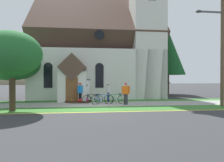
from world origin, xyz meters
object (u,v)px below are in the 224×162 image
at_px(bicycle_silver, 93,99).
at_px(church_sign, 78,87).
at_px(roadside_conifer, 168,52).
at_px(bicycle_blue, 102,99).
at_px(utility_pole, 221,36).
at_px(yard_deciduous_tree, 11,64).
at_px(cyclist_in_red_jersey, 108,91).
at_px(verge_sapling, 12,54).
at_px(cyclist_in_green_jersey, 126,92).
at_px(cyclist_in_orange_jersey, 80,91).
at_px(bicycle_orange, 116,99).

bearing_deg(bicycle_silver, church_sign, 128.27).
height_order(bicycle_silver, roadside_conifer, roadside_conifer).
height_order(bicycle_blue, utility_pole, utility_pole).
bearing_deg(bicycle_silver, yard_deciduous_tree, 163.83).
bearing_deg(cyclist_in_red_jersey, utility_pole, -24.10).
bearing_deg(verge_sapling, utility_pole, 1.42).
xyz_separation_m(bicycle_blue, cyclist_in_green_jersey, (1.77, -0.48, 0.58)).
bearing_deg(cyclist_in_orange_jersey, yard_deciduous_tree, 165.49).
height_order(cyclist_in_red_jersey, utility_pole, utility_pole).
relative_size(bicycle_blue, cyclist_in_green_jersey, 1.07).
height_order(bicycle_silver, cyclist_in_red_jersey, cyclist_in_red_jersey).
relative_size(cyclist_in_red_jersey, verge_sapling, 0.34).
relative_size(cyclist_in_green_jersey, yard_deciduous_tree, 0.34).
bearing_deg(utility_pole, cyclist_in_red_jersey, 155.90).
bearing_deg(cyclist_in_green_jersey, cyclist_in_orange_jersey, 155.18).
bearing_deg(cyclist_in_red_jersey, cyclist_in_green_jersey, -58.13).
xyz_separation_m(utility_pole, verge_sapling, (-13.98, -0.35, -1.54)).
xyz_separation_m(bicycle_orange, bicycle_silver, (-1.79, 0.59, -0.02)).
height_order(church_sign, bicycle_silver, church_sign).
relative_size(yard_deciduous_tree, verge_sapling, 1.01).
xyz_separation_m(church_sign, utility_pole, (10.28, -4.29, 3.76)).
bearing_deg(yard_deciduous_tree, cyclist_in_red_jersey, -8.98).
height_order(bicycle_silver, verge_sapling, verge_sapling).
bearing_deg(cyclist_in_red_jersey, bicycle_silver, -151.58).
relative_size(cyclist_in_red_jersey, cyclist_in_green_jersey, 1.00).
height_order(church_sign, cyclist_in_red_jersey, church_sign).
height_order(church_sign, utility_pole, utility_pole).
bearing_deg(cyclist_in_green_jersey, bicycle_silver, 155.41).
relative_size(church_sign, yard_deciduous_tree, 0.42).
xyz_separation_m(bicycle_orange, roadside_conifer, (7.94, 8.81, 5.03)).
bearing_deg(yard_deciduous_tree, roadside_conifer, 20.30).
distance_m(cyclist_in_red_jersey, verge_sapling, 7.74).
distance_m(utility_pole, verge_sapling, 14.07).
distance_m(cyclist_in_orange_jersey, roadside_conifer, 13.97).
xyz_separation_m(bicycle_orange, yard_deciduous_tree, (-8.80, 2.62, 2.87)).
bearing_deg(verge_sapling, cyclist_in_orange_jersey, 42.32).
distance_m(cyclist_in_green_jersey, utility_pole, 7.89).
distance_m(bicycle_blue, cyclist_in_red_jersey, 1.61).
height_order(bicycle_orange, roadside_conifer, roadside_conifer).
xyz_separation_m(utility_pole, roadside_conifer, (0.68, 10.97, 0.39)).
height_order(cyclist_in_red_jersey, roadside_conifer, roadside_conifer).
height_order(cyclist_in_orange_jersey, yard_deciduous_tree, yard_deciduous_tree).
bearing_deg(utility_pole, bicycle_blue, 165.96).
distance_m(bicycle_orange, bicycle_blue, 1.08).
bearing_deg(bicycle_silver, bicycle_blue, -42.86).
bearing_deg(cyclist_in_orange_jersey, verge_sapling, -137.68).
distance_m(yard_deciduous_tree, verge_sapling, 5.53).
bearing_deg(utility_pole, yard_deciduous_tree, 163.45).
xyz_separation_m(church_sign, bicycle_blue, (1.93, -2.21, -0.87)).
height_order(church_sign, yard_deciduous_tree, yard_deciduous_tree).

